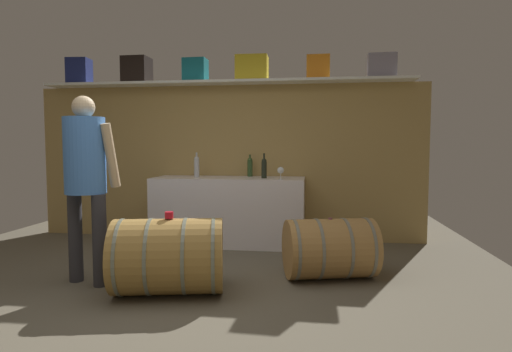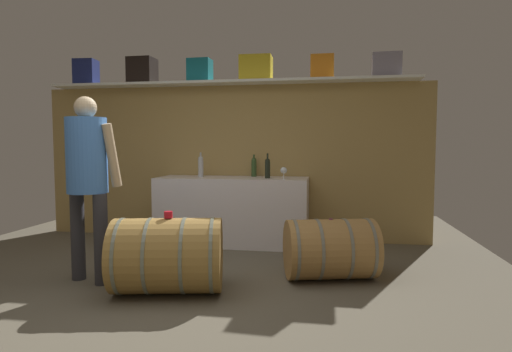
{
  "view_description": "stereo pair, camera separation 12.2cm",
  "coord_description": "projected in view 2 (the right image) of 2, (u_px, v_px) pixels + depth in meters",
  "views": [
    {
      "loc": [
        1.15,
        -2.97,
        1.25
      ],
      "look_at": [
        0.64,
        0.84,
        0.97
      ],
      "focal_mm": 29.65,
      "sensor_mm": 36.0,
      "label": 1
    },
    {
      "loc": [
        1.27,
        -2.95,
        1.25
      ],
      "look_at": [
        0.64,
        0.84,
        0.97
      ],
      "focal_mm": 29.65,
      "sensor_mm": 36.0,
      "label": 2
    }
  ],
  "objects": [
    {
      "name": "high_shelf_board",
      "position": [
        228.0,
        83.0,
        5.45
      ],
      "size": [
        4.77,
        0.4,
        0.03
      ],
      "primitive_type": "cube",
      "color": "white",
      "rests_on": "back_wall_panel"
    },
    {
      "name": "toolcase_yellow",
      "position": [
        256.0,
        69.0,
        5.38
      ],
      "size": [
        0.4,
        0.29,
        0.31
      ],
      "primitive_type": "cube",
      "rotation": [
        0.0,
        0.0,
        0.01
      ],
      "color": "yellow",
      "rests_on": "high_shelf_board"
    },
    {
      "name": "wine_barrel_near",
      "position": [
        168.0,
        255.0,
        3.56
      ],
      "size": [
        1.01,
        0.8,
        0.65
      ],
      "rotation": [
        0.0,
        0.0,
        0.2
      ],
      "color": "olive",
      "rests_on": "ground"
    },
    {
      "name": "toolcase_orange",
      "position": [
        322.0,
        67.0,
        5.24
      ],
      "size": [
        0.29,
        0.19,
        0.3
      ],
      "primitive_type": "cube",
      "rotation": [
        0.0,
        0.0,
        -0.02
      ],
      "color": "orange",
      "rests_on": "high_shelf_board"
    },
    {
      "name": "ground_plane",
      "position": [
        184.0,
        284.0,
        3.84
      ],
      "size": [
        6.38,
        8.38,
        0.02
      ],
      "primitive_type": "cube",
      "color": "#5F5847"
    },
    {
      "name": "toolcase_black",
      "position": [
        142.0,
        71.0,
        5.63
      ],
      "size": [
        0.34,
        0.3,
        0.34
      ],
      "primitive_type": "cube",
      "rotation": [
        0.0,
        0.0,
        -0.02
      ],
      "color": "black",
      "rests_on": "high_shelf_board"
    },
    {
      "name": "toolcase_navy",
      "position": [
        86.0,
        73.0,
        5.77
      ],
      "size": [
        0.3,
        0.25,
        0.35
      ],
      "primitive_type": "cube",
      "rotation": [
        0.0,
        0.0,
        0.08
      ],
      "color": "navy",
      "rests_on": "high_shelf_board"
    },
    {
      "name": "winemaker_pouring",
      "position": [
        88.0,
        169.0,
        3.8
      ],
      "size": [
        0.53,
        0.46,
        1.68
      ],
      "rotation": [
        0.0,
        0.0,
        -0.32
      ],
      "color": "#323137",
      "rests_on": "ground"
    },
    {
      "name": "wine_glass",
      "position": [
        284.0,
        171.0,
        4.97
      ],
      "size": [
        0.08,
        0.08,
        0.15
      ],
      "color": "white",
      "rests_on": "work_cabinet"
    },
    {
      "name": "wine_bottle_dark",
      "position": [
        268.0,
        168.0,
        5.17
      ],
      "size": [
        0.07,
        0.07,
        0.31
      ],
      "color": "black",
      "rests_on": "work_cabinet"
    },
    {
      "name": "work_cabinet",
      "position": [
        233.0,
        211.0,
        5.33
      ],
      "size": [
        1.89,
        0.63,
        0.84
      ],
      "primitive_type": "cube",
      "color": "white",
      "rests_on": "ground"
    },
    {
      "name": "back_wall_panel",
      "position": [
        231.0,
        162.0,
        5.68
      ],
      "size": [
        5.18,
        0.1,
        2.03
      ],
      "primitive_type": "cube",
      "color": "#A98A4E",
      "rests_on": "ground"
    },
    {
      "name": "toolcase_teal",
      "position": [
        200.0,
        71.0,
        5.5
      ],
      "size": [
        0.3,
        0.24,
        0.3
      ],
      "primitive_type": "cube",
      "rotation": [
        0.0,
        0.0,
        -0.04
      ],
      "color": "#147080",
      "rests_on": "high_shelf_board"
    },
    {
      "name": "wine_bottle_green",
      "position": [
        254.0,
        167.0,
        5.47
      ],
      "size": [
        0.07,
        0.07,
        0.28
      ],
      "color": "#334F27",
      "rests_on": "work_cabinet"
    },
    {
      "name": "toolcase_grey",
      "position": [
        387.0,
        66.0,
        5.12
      ],
      "size": [
        0.35,
        0.25,
        0.29
      ],
      "primitive_type": "cube",
      "rotation": [
        0.0,
        0.0,
        -0.05
      ],
      "color": "gray",
      "rests_on": "high_shelf_board"
    },
    {
      "name": "tasting_cup",
      "position": [
        168.0,
        215.0,
        3.54
      ],
      "size": [
        0.07,
        0.07,
        0.06
      ],
      "primitive_type": "cylinder",
      "color": "red",
      "rests_on": "wine_barrel_near"
    },
    {
      "name": "wine_barrel_far",
      "position": [
        330.0,
        249.0,
        3.94
      ],
      "size": [
        0.93,
        0.74,
        0.57
      ],
      "rotation": [
        0.0,
        0.0,
        0.25
      ],
      "color": "#A57940",
      "rests_on": "ground"
    },
    {
      "name": "wine_bottle_clear",
      "position": [
        201.0,
        166.0,
        5.4
      ],
      "size": [
        0.07,
        0.07,
        0.31
      ],
      "color": "#B8BBBF",
      "rests_on": "work_cabinet"
    }
  ]
}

